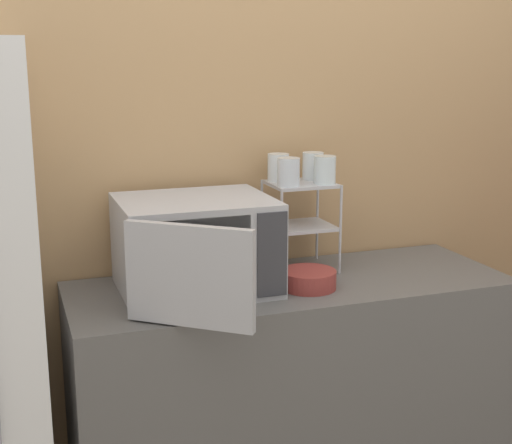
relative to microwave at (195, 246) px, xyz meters
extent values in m
cube|color=tan|center=(0.35, 0.31, 0.24)|extent=(8.00, 0.06, 2.60)
cube|color=#595654|center=(0.35, -0.02, -0.61)|extent=(1.59, 0.58, 0.90)
cube|color=#ADADB2|center=(0.01, 0.02, 0.00)|extent=(0.52, 0.42, 0.32)
cube|color=#B7B2A8|center=(-0.05, -0.19, 0.00)|extent=(0.37, 0.01, 0.28)
cube|color=#333338|center=(0.21, -0.19, 0.00)|extent=(0.10, 0.01, 0.28)
cube|color=#ADADB2|center=(-0.10, -0.33, 0.00)|extent=(0.34, 0.28, 0.31)
cylinder|color=#B2B2B7|center=(0.33, 0.02, 0.01)|extent=(0.01, 0.01, 0.34)
cylinder|color=#B2B2B7|center=(0.56, 0.02, 0.01)|extent=(0.01, 0.01, 0.34)
cylinder|color=#B2B2B7|center=(0.33, 0.23, 0.01)|extent=(0.01, 0.01, 0.34)
cylinder|color=#B2B2B7|center=(0.56, 0.23, 0.01)|extent=(0.01, 0.01, 0.34)
cube|color=#B2B2B7|center=(0.44, 0.12, 0.01)|extent=(0.24, 0.21, 0.01)
cube|color=#B2B2B7|center=(0.44, 0.12, 0.17)|extent=(0.24, 0.21, 0.01)
cylinder|color=silver|center=(0.37, 0.07, 0.23)|extent=(0.08, 0.08, 0.10)
cylinder|color=silver|center=(0.52, 0.18, 0.23)|extent=(0.08, 0.08, 0.10)
cylinder|color=silver|center=(0.51, 0.07, 0.23)|extent=(0.08, 0.08, 0.10)
cylinder|color=silver|center=(0.38, 0.18, 0.23)|extent=(0.08, 0.08, 0.10)
cylinder|color=maroon|center=(0.38, -0.10, -0.16)|extent=(0.11, 0.11, 0.01)
cylinder|color=maroon|center=(0.38, -0.10, -0.13)|extent=(0.19, 0.19, 0.06)
camera|label=1|loc=(-0.59, -2.29, 0.63)|focal=50.00mm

